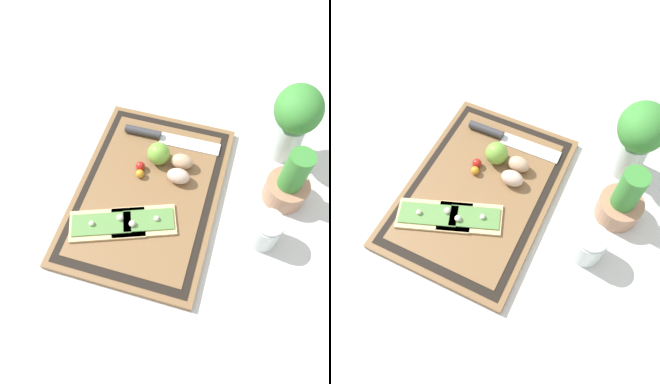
% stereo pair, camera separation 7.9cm
% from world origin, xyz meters
% --- Properties ---
extents(ground_plane, '(6.00, 6.00, 0.00)m').
position_xyz_m(ground_plane, '(0.00, 0.00, 0.00)').
color(ground_plane, silver).
extents(cutting_board, '(0.51, 0.36, 0.02)m').
position_xyz_m(cutting_board, '(0.00, 0.00, 0.01)').
color(cutting_board, brown).
rests_on(cutting_board, ground_plane).
extents(pizza_slice_near, '(0.14, 0.20, 0.02)m').
position_xyz_m(pizza_slice_near, '(0.12, -0.07, 0.03)').
color(pizza_slice_near, '#DBBC7F').
rests_on(pizza_slice_near, cutting_board).
extents(pizza_slice_far, '(0.13, 0.17, 0.02)m').
position_xyz_m(pizza_slice_far, '(0.09, 0.02, 0.03)').
color(pizza_slice_far, '#DBBC7F').
rests_on(pizza_slice_far, cutting_board).
extents(knife, '(0.04, 0.27, 0.02)m').
position_xyz_m(knife, '(-0.17, -0.03, 0.03)').
color(knife, silver).
rests_on(knife, cutting_board).
extents(egg_brown, '(0.04, 0.06, 0.04)m').
position_xyz_m(egg_brown, '(-0.10, 0.06, 0.04)').
color(egg_brown, tan).
rests_on(egg_brown, cutting_board).
extents(egg_pink, '(0.04, 0.06, 0.04)m').
position_xyz_m(egg_pink, '(-0.05, 0.07, 0.04)').
color(egg_pink, beige).
rests_on(egg_pink, cutting_board).
extents(lime, '(0.06, 0.06, 0.06)m').
position_xyz_m(lime, '(-0.10, -0.00, 0.05)').
color(lime, '#70A838').
rests_on(lime, cutting_board).
extents(cherry_tomato_red, '(0.02, 0.02, 0.02)m').
position_xyz_m(cherry_tomato_red, '(-0.06, -0.04, 0.03)').
color(cherry_tomato_red, red).
rests_on(cherry_tomato_red, cutting_board).
extents(cherry_tomato_yellow, '(0.02, 0.02, 0.02)m').
position_xyz_m(cherry_tomato_yellow, '(-0.04, -0.03, 0.03)').
color(cherry_tomato_yellow, orange).
rests_on(cherry_tomato_yellow, cutting_board).
extents(herb_pot, '(0.11, 0.11, 0.18)m').
position_xyz_m(herb_pot, '(-0.09, 0.33, 0.06)').
color(herb_pot, '#AD7A5B').
rests_on(herb_pot, ground_plane).
extents(sauce_jar, '(0.07, 0.07, 0.09)m').
position_xyz_m(sauce_jar, '(0.04, 0.30, 0.04)').
color(sauce_jar, silver).
rests_on(sauce_jar, ground_plane).
extents(herb_glass, '(0.13, 0.12, 0.22)m').
position_xyz_m(herb_glass, '(-0.24, 0.31, 0.13)').
color(herb_glass, silver).
rests_on(herb_glass, ground_plane).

